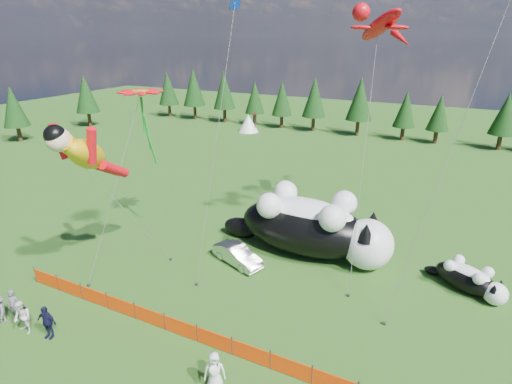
% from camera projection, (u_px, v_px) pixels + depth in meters
% --- Properties ---
extents(ground, '(160.00, 160.00, 0.00)m').
position_uv_depth(ground, '(212.00, 303.00, 23.00)').
color(ground, '#0D3309').
rests_on(ground, ground).
extents(safety_fence, '(22.06, 0.06, 1.10)m').
position_uv_depth(safety_fence, '(181.00, 328.00, 20.30)').
color(safety_fence, '#262626').
rests_on(safety_fence, ground).
extents(tree_line, '(90.00, 4.00, 8.00)m').
position_uv_depth(tree_line, '(371.00, 110.00, 59.19)').
color(tree_line, black).
rests_on(tree_line, ground).
extents(festival_tents, '(50.00, 3.20, 2.80)m').
position_uv_depth(festival_tents, '(448.00, 143.00, 51.48)').
color(festival_tents, white).
rests_on(festival_tents, ground).
extents(cat_large, '(12.57, 4.61, 4.54)m').
position_uv_depth(cat_large, '(312.00, 226.00, 27.50)').
color(cat_large, black).
rests_on(cat_large, ground).
extents(cat_small, '(4.62, 3.25, 1.79)m').
position_uv_depth(cat_small, '(470.00, 279.00, 23.78)').
color(cat_small, black).
rests_on(cat_small, ground).
extents(car, '(4.04, 2.57, 1.26)m').
position_uv_depth(car, '(237.00, 255.00, 26.79)').
color(car, silver).
rests_on(car, ground).
extents(spectator_a, '(0.80, 0.66, 1.89)m').
position_uv_depth(spectator_a, '(14.00, 306.00, 21.27)').
color(spectator_a, '#595A5E').
rests_on(spectator_a, ground).
extents(spectator_b, '(0.98, 0.65, 1.89)m').
position_uv_depth(spectator_b, '(22.00, 318.00, 20.37)').
color(spectator_b, silver).
rests_on(spectator_b, ground).
extents(spectator_c, '(1.17, 0.73, 1.87)m').
position_uv_depth(spectator_c, '(47.00, 322.00, 20.08)').
color(spectator_c, black).
rests_on(spectator_c, ground).
extents(spectator_d, '(1.19, 0.99, 1.63)m').
position_uv_depth(spectator_d, '(0.00, 309.00, 21.19)').
color(spectator_d, '#595A5E').
rests_on(spectator_d, ground).
extents(spectator_e, '(1.12, 1.01, 1.91)m').
position_uv_depth(spectator_e, '(215.00, 371.00, 17.10)').
color(spectator_e, silver).
rests_on(spectator_e, ground).
extents(superhero_kite, '(6.70, 6.91, 10.95)m').
position_uv_depth(superhero_kite, '(87.00, 154.00, 22.55)').
color(superhero_kite, '#D6A30B').
rests_on(superhero_kite, ground).
extents(gecko_kite, '(6.67, 11.27, 17.05)m').
position_uv_depth(gecko_kite, '(380.00, 26.00, 24.77)').
color(gecko_kite, red).
rests_on(gecko_kite, ground).
extents(flower_kite, '(2.87, 6.92, 12.27)m').
position_uv_depth(flower_kite, '(141.00, 95.00, 24.67)').
color(flower_kite, red).
rests_on(flower_kite, ground).
extents(diamond_kite_a, '(1.16, 4.90, 17.01)m').
position_uv_depth(diamond_kite_a, '(233.00, 17.00, 22.20)').
color(diamond_kite_a, '#0B2EA8').
rests_on(diamond_kite_a, ground).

